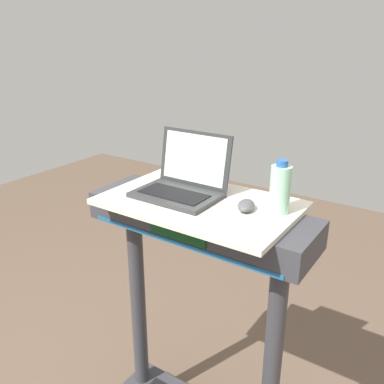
{
  "coord_description": "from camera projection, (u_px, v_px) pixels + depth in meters",
  "views": [
    {
      "loc": [
        0.78,
        -0.51,
        1.79
      ],
      "look_at": [
        0.0,
        0.65,
        1.26
      ],
      "focal_mm": 38.69,
      "sensor_mm": 36.0,
      "label": 1
    }
  ],
  "objects": [
    {
      "name": "desk_board",
      "position": [
        199.0,
        203.0,
        1.56
      ],
      "size": [
        0.72,
        0.46,
        0.02
      ],
      "primitive_type": "cube",
      "color": "beige",
      "rests_on": "treadmill_base"
    },
    {
      "name": "laptop",
      "position": [
        182.0,
        182.0,
        1.6
      ],
      "size": [
        0.32,
        0.26,
        0.23
      ],
      "rotation": [
        0.0,
        0.0,
        -0.07
      ],
      "color": "#2D2D30",
      "rests_on": "desk_board"
    },
    {
      "name": "computer_mouse",
      "position": [
        246.0,
        205.0,
        1.46
      ],
      "size": [
        0.09,
        0.11,
        0.03
      ],
      "primitive_type": "ellipsoid",
      "rotation": [
        0.0,
        0.0,
        0.32
      ],
      "color": "#4C4C51",
      "rests_on": "desk_board"
    },
    {
      "name": "water_bottle",
      "position": [
        280.0,
        189.0,
        1.42
      ],
      "size": [
        0.07,
        0.07,
        0.19
      ],
      "color": "#9EDBB2",
      "rests_on": "desk_board"
    }
  ]
}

